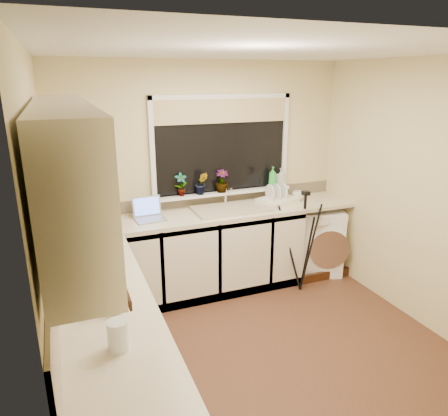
{
  "coord_description": "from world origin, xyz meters",
  "views": [
    {
      "loc": [
        -1.48,
        -2.79,
        2.27
      ],
      "look_at": [
        -0.15,
        0.55,
        1.15
      ],
      "focal_mm": 33.73,
      "sensor_mm": 36.0,
      "label": 1
    }
  ],
  "objects_px": {
    "kettle": "(103,264)",
    "microwave": "(92,227)",
    "laptop": "(149,213)",
    "cup_back": "(298,196)",
    "soap_bottle_green": "(273,177)",
    "glass_jug": "(118,335)",
    "soap_bottle_clear": "(281,177)",
    "dish_rack": "(278,201)",
    "tripod": "(303,242)",
    "plant_b": "(202,183)",
    "steel_jar": "(96,304)",
    "plant_a": "(181,185)",
    "washing_machine": "(315,239)",
    "plant_c": "(222,181)",
    "cup_left": "(117,306)"
  },
  "relations": [
    {
      "from": "dish_rack",
      "to": "glass_jug",
      "type": "height_order",
      "value": "glass_jug"
    },
    {
      "from": "kettle",
      "to": "tripod",
      "type": "xyz_separation_m",
      "value": [
        2.14,
        0.75,
        -0.44
      ]
    },
    {
      "from": "laptop",
      "to": "cup_back",
      "type": "distance_m",
      "value": 1.75
    },
    {
      "from": "cup_back",
      "to": "soap_bottle_green",
      "type": "bearing_deg",
      "value": 151.94
    },
    {
      "from": "dish_rack",
      "to": "soap_bottle_clear",
      "type": "height_order",
      "value": "soap_bottle_clear"
    },
    {
      "from": "plant_a",
      "to": "cup_left",
      "type": "xyz_separation_m",
      "value": [
        -0.95,
        -1.87,
        -0.23
      ]
    },
    {
      "from": "kettle",
      "to": "microwave",
      "type": "xyz_separation_m",
      "value": [
        -0.01,
        0.65,
        0.06
      ]
    },
    {
      "from": "plant_b",
      "to": "soap_bottle_clear",
      "type": "height_order",
      "value": "plant_b"
    },
    {
      "from": "laptop",
      "to": "cup_back",
      "type": "height_order",
      "value": "laptop"
    },
    {
      "from": "soap_bottle_green",
      "to": "soap_bottle_clear",
      "type": "height_order",
      "value": "soap_bottle_green"
    },
    {
      "from": "plant_b",
      "to": "soap_bottle_green",
      "type": "distance_m",
      "value": 0.87
    },
    {
      "from": "plant_a",
      "to": "cup_back",
      "type": "bearing_deg",
      "value": -6.72
    },
    {
      "from": "glass_jug",
      "to": "soap_bottle_clear",
      "type": "relative_size",
      "value": 0.8
    },
    {
      "from": "washing_machine",
      "to": "cup_back",
      "type": "relative_size",
      "value": 5.88
    },
    {
      "from": "plant_c",
      "to": "cup_back",
      "type": "xyz_separation_m",
      "value": [
        0.89,
        -0.15,
        -0.22
      ]
    },
    {
      "from": "plant_c",
      "to": "plant_a",
      "type": "bearing_deg",
      "value": 178.63
    },
    {
      "from": "glass_jug",
      "to": "soap_bottle_green",
      "type": "xyz_separation_m",
      "value": [
        2.08,
        2.22,
        0.19
      ]
    },
    {
      "from": "plant_c",
      "to": "soap_bottle_green",
      "type": "xyz_separation_m",
      "value": [
        0.63,
        -0.01,
        -0.01
      ]
    },
    {
      "from": "dish_rack",
      "to": "tripod",
      "type": "height_order",
      "value": "tripod"
    },
    {
      "from": "steel_jar",
      "to": "glass_jug",
      "type": "bearing_deg",
      "value": -79.95
    },
    {
      "from": "steel_jar",
      "to": "soap_bottle_green",
      "type": "relative_size",
      "value": 0.5
    },
    {
      "from": "microwave",
      "to": "cup_back",
      "type": "xyz_separation_m",
      "value": [
        2.34,
        0.55,
        -0.11
      ]
    },
    {
      "from": "tripod",
      "to": "soap_bottle_clear",
      "type": "distance_m",
      "value": 0.84
    },
    {
      "from": "washing_machine",
      "to": "cup_back",
      "type": "bearing_deg",
      "value": -174.29
    },
    {
      "from": "plant_a",
      "to": "plant_c",
      "type": "height_order",
      "value": "plant_a"
    },
    {
      "from": "plant_b",
      "to": "soap_bottle_green",
      "type": "xyz_separation_m",
      "value": [
        0.87,
        0.0,
        -0.0
      ]
    },
    {
      "from": "kettle",
      "to": "microwave",
      "type": "distance_m",
      "value": 0.65
    },
    {
      "from": "dish_rack",
      "to": "cup_back",
      "type": "relative_size",
      "value": 3.06
    },
    {
      "from": "glass_jug",
      "to": "microwave",
      "type": "height_order",
      "value": "microwave"
    },
    {
      "from": "glass_jug",
      "to": "dish_rack",
      "type": "bearing_deg",
      "value": 44.75
    },
    {
      "from": "laptop",
      "to": "tripod",
      "type": "xyz_separation_m",
      "value": [
        1.56,
        -0.43,
        -0.39
      ]
    },
    {
      "from": "microwave",
      "to": "cup_left",
      "type": "bearing_deg",
      "value": -168.7
    },
    {
      "from": "dish_rack",
      "to": "cup_left",
      "type": "distance_m",
      "value": 2.63
    },
    {
      "from": "plant_c",
      "to": "cup_left",
      "type": "relative_size",
      "value": 2.51
    },
    {
      "from": "glass_jug",
      "to": "cup_left",
      "type": "distance_m",
      "value": 0.37
    },
    {
      "from": "microwave",
      "to": "kettle",
      "type": "bearing_deg",
      "value": -169.56
    },
    {
      "from": "washing_machine",
      "to": "plant_c",
      "type": "distance_m",
      "value": 1.39
    },
    {
      "from": "laptop",
      "to": "cup_back",
      "type": "bearing_deg",
      "value": -2.44
    },
    {
      "from": "washing_machine",
      "to": "laptop",
      "type": "relative_size",
      "value": 2.6
    },
    {
      "from": "microwave",
      "to": "soap_bottle_clear",
      "type": "relative_size",
      "value": 2.94
    },
    {
      "from": "plant_b",
      "to": "cup_back",
      "type": "height_order",
      "value": "plant_b"
    },
    {
      "from": "steel_jar",
      "to": "washing_machine",
      "type": "bearing_deg",
      "value": 31.19
    },
    {
      "from": "soap_bottle_green",
      "to": "laptop",
      "type": "bearing_deg",
      "value": -173.78
    },
    {
      "from": "dish_rack",
      "to": "tripod",
      "type": "bearing_deg",
      "value": -96.91
    },
    {
      "from": "washing_machine",
      "to": "glass_jug",
      "type": "relative_size",
      "value": 4.86
    },
    {
      "from": "glass_jug",
      "to": "plant_b",
      "type": "height_order",
      "value": "plant_b"
    },
    {
      "from": "washing_machine",
      "to": "soap_bottle_green",
      "type": "distance_m",
      "value": 0.95
    },
    {
      "from": "washing_machine",
      "to": "steel_jar",
      "type": "relative_size",
      "value": 6.62
    },
    {
      "from": "plant_a",
      "to": "laptop",
      "type": "bearing_deg",
      "value": -155.68
    },
    {
      "from": "tripod",
      "to": "plant_a",
      "type": "xyz_separation_m",
      "value": [
        -1.17,
        0.61,
        0.61
      ]
    }
  ]
}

